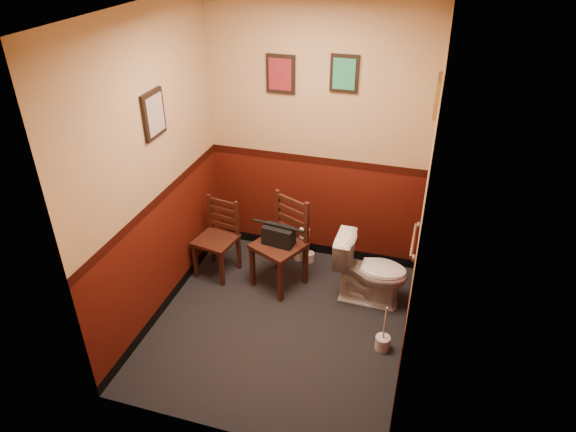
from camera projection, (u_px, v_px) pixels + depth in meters
The scene contains 17 objects.
floor at pixel (280, 323), 4.71m from camera, with size 2.20×2.40×0.00m, color black.
ceiling at pixel (277, 10), 3.33m from camera, with size 2.20×2.40×0.00m, color silver.
wall_back at pixel (316, 138), 5.01m from camera, with size 2.20×2.70×0.00m, color #49110A.
wall_front at pixel (218, 285), 3.03m from camera, with size 2.20×2.70×0.00m, color #49110A.
wall_left at pixel (154, 175), 4.29m from camera, with size 2.40×2.70×0.00m, color #49110A.
wall_right at pixel (422, 214), 3.75m from camera, with size 2.40×2.70×0.00m, color #49110A.
grab_bar at pixel (414, 241), 4.17m from camera, with size 0.05×0.56×0.06m.
framed_print_back_a at pixel (281, 74), 4.77m from camera, with size 0.28×0.04×0.36m.
framed_print_back_b at pixel (344, 74), 4.60m from camera, with size 0.26×0.04×0.34m.
framed_print_left at pixel (154, 114), 4.11m from camera, with size 0.04×0.30×0.38m.
framed_print_right at pixel (437, 95), 3.89m from camera, with size 0.04×0.34×0.28m.
toilet at pixel (371, 271), 4.82m from camera, with size 0.39×0.70×0.68m, color white.
toilet_brush at pixel (383, 342), 4.40m from camera, with size 0.13×0.13×0.46m.
chair_left at pixel (218, 238), 5.19m from camera, with size 0.43×0.43×0.80m.
chair_right at pixel (282, 244), 5.00m from camera, with size 0.58×0.58×0.93m.
handbag at pixel (279, 235), 4.91m from camera, with size 0.32×0.19×0.22m.
tp_stack at pixel (304, 247), 5.47m from camera, with size 0.22×0.14×0.39m.
Camera 1 is at (1.08, -3.38, 3.25)m, focal length 32.00 mm.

